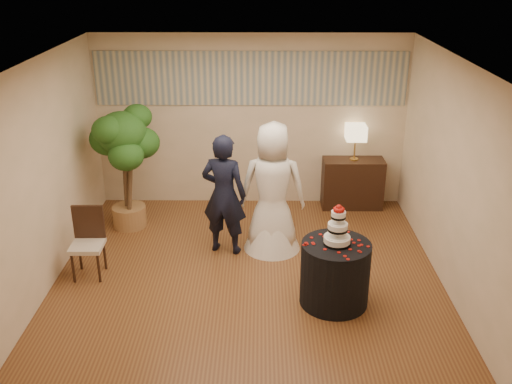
{
  "coord_description": "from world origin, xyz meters",
  "views": [
    {
      "loc": [
        0.16,
        -6.43,
        3.94
      ],
      "look_at": [
        0.1,
        0.4,
        1.05
      ],
      "focal_mm": 40.0,
      "sensor_mm": 36.0,
      "label": 1
    }
  ],
  "objects_px": {
    "wedding_cake": "(338,225)",
    "side_chair": "(87,244)",
    "cake_table": "(335,273)",
    "bride": "(273,188)",
    "ficus_tree": "(125,168)",
    "table_lamp": "(355,143)",
    "groom": "(224,195)",
    "console": "(352,183)"
  },
  "relations": [
    {
      "from": "bride",
      "to": "side_chair",
      "type": "xyz_separation_m",
      "value": [
        -2.4,
        -0.79,
        -0.47
      ]
    },
    {
      "from": "table_lamp",
      "to": "wedding_cake",
      "type": "bearing_deg",
      "value": -102.4
    },
    {
      "from": "cake_table",
      "to": "ficus_tree",
      "type": "relative_size",
      "value": 0.43
    },
    {
      "from": "cake_table",
      "to": "console",
      "type": "relative_size",
      "value": 0.83
    },
    {
      "from": "wedding_cake",
      "to": "side_chair",
      "type": "bearing_deg",
      "value": 169.36
    },
    {
      "from": "groom",
      "to": "bride",
      "type": "distance_m",
      "value": 0.68
    },
    {
      "from": "bride",
      "to": "console",
      "type": "distance_m",
      "value": 2.06
    },
    {
      "from": "bride",
      "to": "side_chair",
      "type": "height_order",
      "value": "bride"
    },
    {
      "from": "groom",
      "to": "cake_table",
      "type": "bearing_deg",
      "value": 151.71
    },
    {
      "from": "side_chair",
      "to": "cake_table",
      "type": "bearing_deg",
      "value": -11.73
    },
    {
      "from": "table_lamp",
      "to": "console",
      "type": "bearing_deg",
      "value": 0.0
    },
    {
      "from": "table_lamp",
      "to": "side_chair",
      "type": "xyz_separation_m",
      "value": [
        -3.75,
        -2.25,
        -0.65
      ]
    },
    {
      "from": "cake_table",
      "to": "side_chair",
      "type": "relative_size",
      "value": 0.89
    },
    {
      "from": "groom",
      "to": "ficus_tree",
      "type": "bearing_deg",
      "value": -12.16
    },
    {
      "from": "wedding_cake",
      "to": "console",
      "type": "bearing_deg",
      "value": 77.6
    },
    {
      "from": "groom",
      "to": "table_lamp",
      "type": "bearing_deg",
      "value": -127.9
    },
    {
      "from": "cake_table",
      "to": "bride",
      "type": "bearing_deg",
      "value": 117.8
    },
    {
      "from": "wedding_cake",
      "to": "side_chair",
      "type": "xyz_separation_m",
      "value": [
        -3.13,
        0.59,
        -0.58
      ]
    },
    {
      "from": "console",
      "to": "table_lamp",
      "type": "distance_m",
      "value": 0.7
    },
    {
      "from": "groom",
      "to": "side_chair",
      "type": "distance_m",
      "value": 1.91
    },
    {
      "from": "bride",
      "to": "ficus_tree",
      "type": "relative_size",
      "value": 0.97
    },
    {
      "from": "cake_table",
      "to": "wedding_cake",
      "type": "bearing_deg",
      "value": 0.0
    },
    {
      "from": "bride",
      "to": "wedding_cake",
      "type": "height_order",
      "value": "bride"
    },
    {
      "from": "table_lamp",
      "to": "cake_table",
      "type": "bearing_deg",
      "value": -102.4
    },
    {
      "from": "cake_table",
      "to": "table_lamp",
      "type": "height_order",
      "value": "table_lamp"
    },
    {
      "from": "ficus_tree",
      "to": "side_chair",
      "type": "xyz_separation_m",
      "value": [
        -0.21,
        -1.47,
        -0.5
      ]
    },
    {
      "from": "cake_table",
      "to": "ficus_tree",
      "type": "xyz_separation_m",
      "value": [
        -2.92,
        2.06,
        0.56
      ]
    },
    {
      "from": "groom",
      "to": "bride",
      "type": "relative_size",
      "value": 0.93
    },
    {
      "from": "bride",
      "to": "cake_table",
      "type": "distance_m",
      "value": 1.64
    },
    {
      "from": "cake_table",
      "to": "wedding_cake",
      "type": "xyz_separation_m",
      "value": [
        0.0,
        0.0,
        0.65
      ]
    },
    {
      "from": "ficus_tree",
      "to": "side_chair",
      "type": "bearing_deg",
      "value": -98.12
    },
    {
      "from": "bride",
      "to": "cake_table",
      "type": "relative_size",
      "value": 2.26
    },
    {
      "from": "console",
      "to": "table_lamp",
      "type": "xyz_separation_m",
      "value": [
        0.0,
        0.0,
        0.7
      ]
    },
    {
      "from": "cake_table",
      "to": "wedding_cake",
      "type": "distance_m",
      "value": 0.65
    },
    {
      "from": "bride",
      "to": "ficus_tree",
      "type": "distance_m",
      "value": 2.3
    },
    {
      "from": "ficus_tree",
      "to": "side_chair",
      "type": "height_order",
      "value": "ficus_tree"
    },
    {
      "from": "side_chair",
      "to": "wedding_cake",
      "type": "bearing_deg",
      "value": -11.73
    },
    {
      "from": "wedding_cake",
      "to": "ficus_tree",
      "type": "relative_size",
      "value": 0.26
    },
    {
      "from": "table_lamp",
      "to": "ficus_tree",
      "type": "xyz_separation_m",
      "value": [
        -3.54,
        -0.78,
        -0.15
      ]
    },
    {
      "from": "cake_table",
      "to": "table_lamp",
      "type": "xyz_separation_m",
      "value": [
        0.62,
        2.84,
        0.72
      ]
    },
    {
      "from": "groom",
      "to": "cake_table",
      "type": "distance_m",
      "value": 1.95
    },
    {
      "from": "console",
      "to": "groom",
      "type": "bearing_deg",
      "value": -142.92
    }
  ]
}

